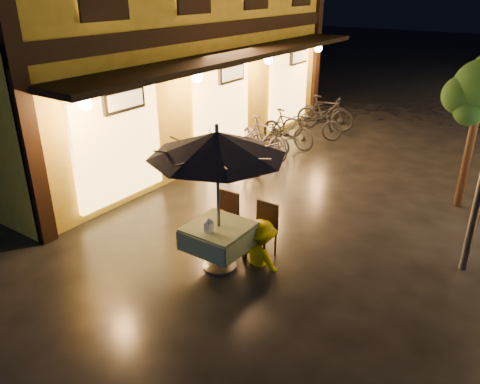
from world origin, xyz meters
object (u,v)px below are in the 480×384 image
Objects in this scene: person_orange at (216,209)px; bicycle_0 at (233,153)px; table_lantern at (209,224)px; person_yellow at (261,222)px; patio_umbrella at (217,144)px; cafe_table at (219,236)px.

bicycle_0 is (-1.85, 3.11, -0.21)m from person_orange.
person_yellow is (0.47, 0.78, -0.17)m from table_lantern.
patio_umbrella is 1.61m from person_orange.
table_lantern is 4.58m from bicycle_0.
patio_umbrella is 1.57m from person_yellow.
patio_umbrella reaches higher than table_lantern.
person_orange is (-0.47, 0.56, -1.44)m from patio_umbrella.
patio_umbrella reaches higher than person_orange.
person_yellow reaches higher than bicycle_0.
bicycle_0 reaches higher than cafe_table.
patio_umbrella reaches higher than person_yellow.
cafe_table is 0.40× the size of patio_umbrella.
patio_umbrella is 4.65m from bicycle_0.
person_orange is at bearing 120.30° from table_lantern.
table_lantern is 0.18× the size of person_orange.
table_lantern is 0.93m from person_yellow.
cafe_table is at bearing -147.44° from bicycle_0.
table_lantern is at bearing -90.00° from cafe_table.
bicycle_0 is at bearing -39.71° from person_yellow.
person_yellow reaches higher than table_lantern.
person_yellow is at bearing 179.37° from person_orange.
person_orange is 3.63m from bicycle_0.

